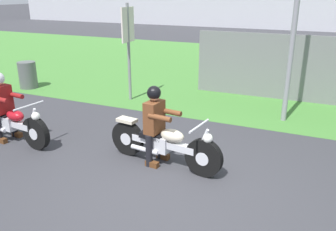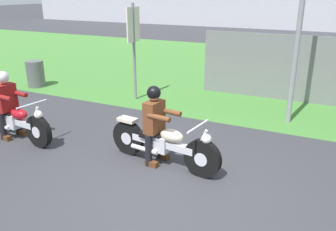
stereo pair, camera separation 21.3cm
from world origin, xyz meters
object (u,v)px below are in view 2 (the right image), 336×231
motorcycle_lead (163,144)px  sign_banner (134,37)px  rider_follow (7,99)px  trash_can (36,74)px  motorcycle_follow (15,121)px  rider_lead (155,119)px

motorcycle_lead → sign_banner: size_ratio=0.85×
rider_follow → trash_can: bearing=136.2°
motorcycle_lead → rider_follow: (-3.40, -0.30, 0.42)m
trash_can → sign_banner: bearing=3.6°
motorcycle_follow → sign_banner: size_ratio=0.82×
sign_banner → motorcycle_follow: bearing=-102.1°
motorcycle_lead → motorcycle_follow: size_ratio=1.04×
motorcycle_lead → rider_lead: 0.46m
rider_lead → trash_can: rider_lead is taller
rider_follow → trash_can: rider_follow is taller
rider_follow → motorcycle_lead: bearing=12.2°
motorcycle_follow → rider_follow: rider_follow is taller
motorcycle_lead → rider_follow: bearing=-167.8°
motorcycle_lead → rider_lead: (-0.17, 0.02, 0.42)m
motorcycle_lead → trash_can: bearing=161.1°
motorcycle_lead → sign_banner: (-2.49, 3.17, 1.33)m
trash_can → motorcycle_lead: bearing=-26.1°
rider_lead → sign_banner: bearing=133.6°
rider_lead → sign_banner: size_ratio=0.54×
motorcycle_lead → rider_follow: size_ratio=1.57×
motorcycle_lead → rider_lead: rider_lead is taller
rider_lead → trash_can: size_ratio=1.71×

